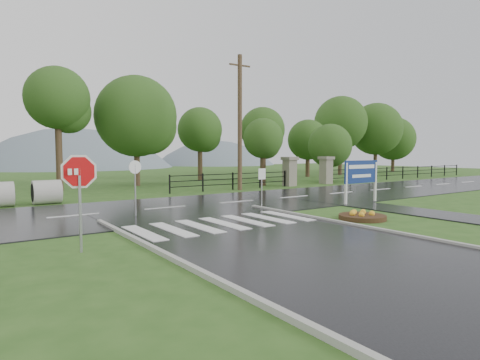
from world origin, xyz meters
TOP-DOWN VIEW (x-y plane):
  - ground at (0.00, 0.00)m, footprint 120.00×120.00m
  - main_road at (0.00, 10.00)m, footprint 90.00×8.00m
  - walkway at (8.50, 4.00)m, footprint 2.20×11.00m
  - crosswalk at (0.00, 5.00)m, footprint 6.50×2.80m
  - pillar_west at (13.00, 16.00)m, footprint 1.00×1.00m
  - pillar_east at (17.00, 16.00)m, footprint 1.00×1.00m
  - fence_west at (7.75, 16.00)m, footprint 9.58×0.08m
  - fence_east at (27.75, 16.00)m, footprint 20.58×0.08m
  - hills at (3.49, 65.00)m, footprint 102.00×48.00m
  - treeline at (1.00, 24.00)m, footprint 83.20×5.20m
  - stop_sign at (-5.16, 3.78)m, footprint 1.18×0.28m
  - estate_billboard at (8.96, 6.10)m, footprint 2.50×0.10m
  - flower_bed at (5.05, 2.91)m, footprint 1.80×1.80m
  - reg_sign_small at (3.68, 7.50)m, footprint 0.41×0.05m
  - reg_sign_round at (-1.97, 8.46)m, footprint 0.53×0.09m
  - utility_pole_east at (8.00, 15.50)m, footprint 1.63×0.30m
  - entrance_tree_left at (11.58, 17.50)m, footprint 3.10×3.10m
  - entrance_tree_right at (19.05, 17.50)m, footprint 3.83×3.83m

SIDE VIEW (x-z plane):
  - hills at x=3.49m, z-range -39.54..8.46m
  - ground at x=0.00m, z-range 0.00..0.00m
  - main_road at x=0.00m, z-range -0.02..0.02m
  - walkway at x=8.50m, z-range -0.02..0.02m
  - treeline at x=1.00m, z-range -5.00..5.00m
  - crosswalk at x=0.00m, z-range 0.05..0.07m
  - flower_bed at x=5.05m, z-range -0.05..0.31m
  - fence_west at x=7.75m, z-range 0.12..1.32m
  - fence_east at x=27.75m, z-range 0.14..1.34m
  - pillar_west at x=13.00m, z-range 0.06..2.30m
  - pillar_east at x=17.00m, z-range 0.06..2.30m
  - reg_sign_small at x=3.68m, z-range 0.41..2.27m
  - reg_sign_round at x=-1.97m, z-range 0.30..2.57m
  - estate_billboard at x=8.96m, z-range 0.41..2.60m
  - stop_sign at x=-5.16m, z-range 0.53..3.24m
  - entrance_tree_right at x=19.05m, z-range 0.61..5.69m
  - entrance_tree_left at x=11.58m, z-range 1.02..6.23m
  - utility_pole_east at x=8.00m, z-range 0.07..9.21m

